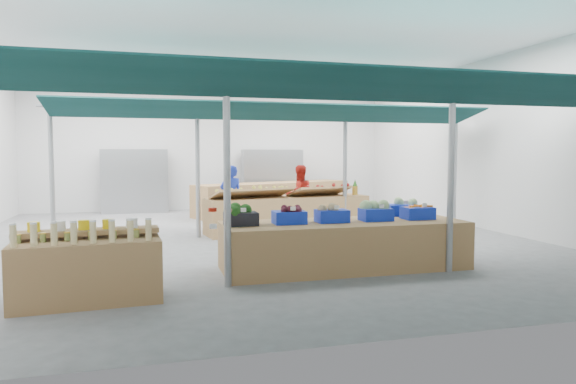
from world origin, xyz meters
name	(u,v)px	position (x,y,z in m)	size (l,w,h in m)	color
floor	(247,239)	(0.00, 0.00, 0.00)	(13.00, 13.00, 0.00)	slate
hall	(235,122)	(0.00, 1.44, 2.65)	(13.00, 13.00, 13.00)	silver
pole_grid	(302,157)	(0.75, -1.75, 1.81)	(10.00, 4.60, 3.00)	gray
awnings	(302,105)	(0.75, -1.75, 2.78)	(9.50, 7.08, 0.30)	#0B2F2E
back_shelving_left	(135,181)	(-2.50, 6.00, 1.00)	(2.00, 0.50, 2.00)	#B23F33
back_shelving_right	(272,180)	(2.00, 6.00, 1.00)	(2.00, 0.50, 2.00)	#B23F33
bottle_shelf	(88,268)	(-2.80, -4.26, 0.43)	(1.81, 1.18, 1.06)	#926640
veg_counter	(344,245)	(1.00, -3.33, 0.38)	(3.94, 1.31, 0.77)	#926640
fruit_counter	(288,214)	(1.15, 0.74, 0.42)	(3.94, 0.94, 0.85)	#926640
far_counter	(275,198)	(1.77, 4.68, 0.49)	(5.43, 1.09, 0.98)	#926640
crate_stack	(433,242)	(2.83, -2.96, 0.28)	(0.47, 0.33, 0.57)	#102BB6
vendor_left	(231,197)	(-0.05, 1.84, 0.79)	(0.58, 0.38, 1.58)	#1B31B5
vendor_right	(299,195)	(1.75, 1.84, 0.79)	(0.77, 0.60, 1.58)	red
crate_broccoli	(241,215)	(-0.70, -3.34, 0.92)	(0.50, 0.40, 0.35)	black
crate_beets	(289,215)	(0.07, -3.34, 0.90)	(0.50, 0.40, 0.29)	#102BB6
crate_celeriac	(332,213)	(0.78, -3.33, 0.91)	(0.50, 0.40, 0.31)	#102BB6
crate_cabbage	(376,211)	(1.55, -3.33, 0.92)	(0.50, 0.40, 0.35)	#102BB6
crate_carrots	(418,212)	(2.31, -3.33, 0.88)	(0.50, 0.40, 0.29)	#102BB6
sparrow	(231,211)	(-0.87, -3.47, 1.01)	(0.12, 0.09, 0.11)	brown
pole_ribbon	(213,211)	(-1.22, -4.10, 1.08)	(0.12, 0.12, 0.28)	#B31B0B
apple_heap_yellow	(252,191)	(0.23, 0.51, 1.01)	(2.02, 1.20, 0.27)	#997247
apple_heap_red	(320,189)	(1.95, 0.76, 1.01)	(1.64, 1.09, 0.27)	#997247
pineapple	(355,188)	(2.93, 0.89, 1.03)	(0.14, 0.14, 0.39)	#8C6019
crate_extra	(404,207)	(2.31, -2.84, 0.91)	(0.58, 0.48, 0.32)	#102BB6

